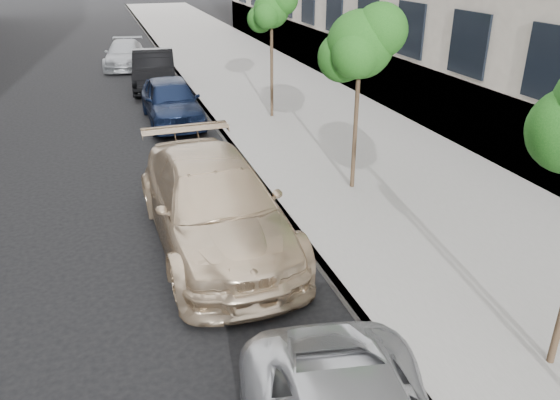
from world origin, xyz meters
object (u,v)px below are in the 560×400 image
suv (214,204)px  sedan_rear (125,54)px  tree_mid (361,44)px  sedan_blue (171,101)px  tree_far (272,10)px  sedan_black (154,70)px

suv → sedan_rear: 19.08m
tree_mid → sedan_blue: bearing=114.6°
tree_mid → tree_far: tree_mid is taller
tree_mid → tree_far: size_ratio=1.00×
suv → sedan_rear: suv is taller
sedan_blue → sedan_black: (-0.00, 5.16, 0.04)m
tree_mid → sedan_black: size_ratio=0.89×
tree_mid → tree_far: 6.50m
tree_far → sedan_black: bearing=119.3°
sedan_blue → sedan_black: 5.16m
tree_far → sedan_black: tree_far is taller
tree_far → suv: (-3.69, -7.98, -2.75)m
sedan_blue → sedan_rear: bearing=94.5°
suv → sedan_rear: size_ratio=1.34×
tree_far → sedan_black: 7.36m
tree_mid → sedan_blue: tree_mid is taller
sedan_rear → sedan_blue: bearing=-76.0°
suv → sedan_black: suv is taller
sedan_black → sedan_rear: bearing=106.0°
sedan_black → sedan_blue: bearing=-83.7°
sedan_rear → tree_far: bearing=-60.1°
tree_far → suv: tree_far is taller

